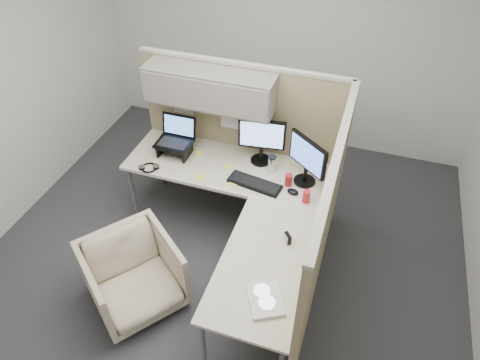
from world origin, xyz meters
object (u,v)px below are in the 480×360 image
(desk, at_px, (238,203))
(office_chair, at_px, (133,273))
(keyboard, at_px, (255,184))
(monitor_left, at_px, (262,138))

(desk, relative_size, office_chair, 2.72)
(office_chair, xyz_separation_m, keyboard, (0.75, 1.00, 0.37))
(desk, distance_m, monitor_left, 0.67)
(office_chair, height_order, keyboard, keyboard)
(desk, relative_size, keyboard, 4.03)
(office_chair, height_order, monitor_left, monitor_left)
(office_chair, bearing_deg, keyboard, 1.29)
(office_chair, bearing_deg, desk, -3.14)
(monitor_left, bearing_deg, keyboard, -90.45)
(desk, height_order, office_chair, office_chair)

